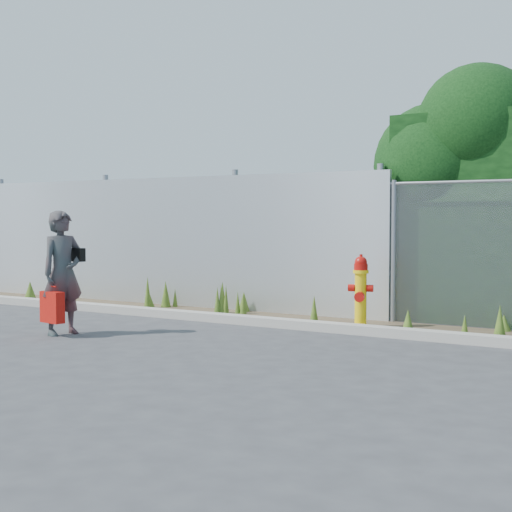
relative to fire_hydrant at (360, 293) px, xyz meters
name	(u,v)px	position (x,y,z in m)	size (l,w,h in m)	color
ground	(217,349)	(-0.85, -2.24, -0.49)	(80.00, 80.00, 0.00)	#3A3A3D
curb	(290,324)	(-0.85, -0.44, -0.43)	(16.00, 0.22, 0.12)	#9F9A90
weed_strip	(337,316)	(-0.44, 0.22, -0.38)	(16.00, 1.30, 0.55)	#483929
corrugated_fence	(156,241)	(-4.10, 0.76, 0.61)	(8.50, 0.21, 2.30)	silver
fire_hydrant	(360,293)	(0.00, 0.00, 0.00)	(0.34, 0.30, 1.02)	yellow
woman	(63,273)	(-3.14, -2.39, 0.31)	(0.58, 0.38, 1.60)	#0E5856
red_tote_bag	(52,307)	(-3.13, -2.59, -0.11)	(0.36, 0.13, 0.47)	#B50E0A
black_shoulder_bag	(77,255)	(-3.07, -2.20, 0.53)	(0.23, 0.10, 0.18)	black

